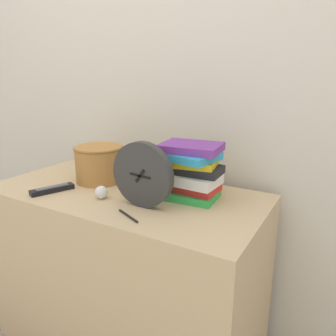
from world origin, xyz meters
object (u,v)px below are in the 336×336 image
at_px(basket, 99,163).
at_px(crumpled_paper_ball, 101,192).
at_px(tv_remote, 52,189).
at_px(pen, 128,216).
at_px(desk_clock, 142,175).
at_px(book_stack, 190,170).

height_order(basket, crumpled_paper_ball, basket).
bearing_deg(tv_remote, pen, -5.83).
height_order(desk_clock, crumpled_paper_ball, desk_clock).
distance_m(tv_remote, pen, 0.42).
height_order(crumpled_paper_ball, pen, crumpled_paper_ball).
relative_size(desk_clock, book_stack, 0.98).
bearing_deg(crumpled_paper_ball, book_stack, 32.33).
relative_size(crumpled_paper_ball, pen, 0.44).
height_order(tv_remote, crumpled_paper_ball, crumpled_paper_ball).
distance_m(book_stack, tv_remote, 0.58).
height_order(desk_clock, book_stack, desk_clock).
relative_size(basket, tv_remote, 1.22).
xyz_separation_m(basket, crumpled_paper_ball, (0.15, -0.17, -0.06)).
height_order(desk_clock, pen, desk_clock).
distance_m(desk_clock, tv_remote, 0.43).
relative_size(book_stack, basket, 1.14).
distance_m(basket, pen, 0.44).
bearing_deg(crumpled_paper_ball, desk_clock, 4.87).
xyz_separation_m(desk_clock, pen, (0.01, -0.10, -0.12)).
xyz_separation_m(tv_remote, crumpled_paper_ball, (0.23, 0.04, 0.01)).
relative_size(book_stack, pen, 2.16).
bearing_deg(basket, book_stack, 2.52).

